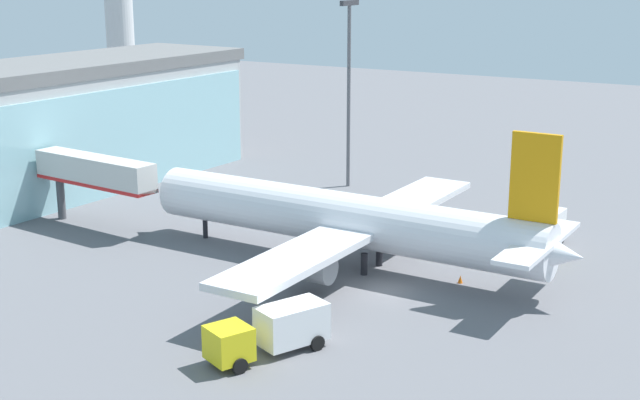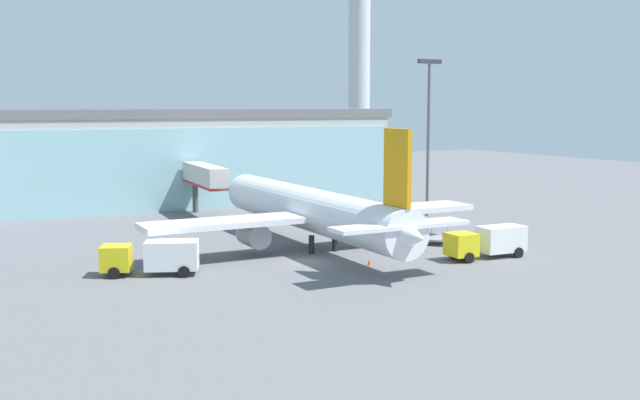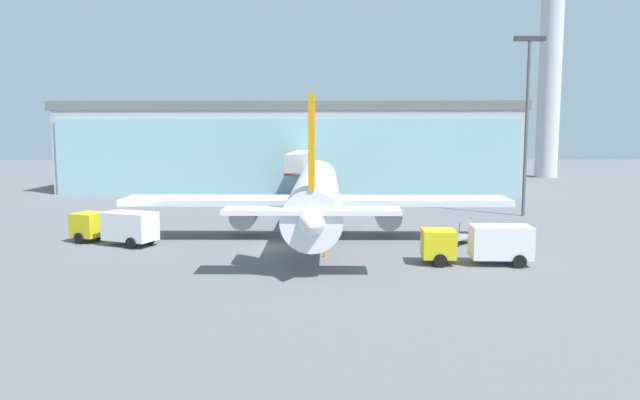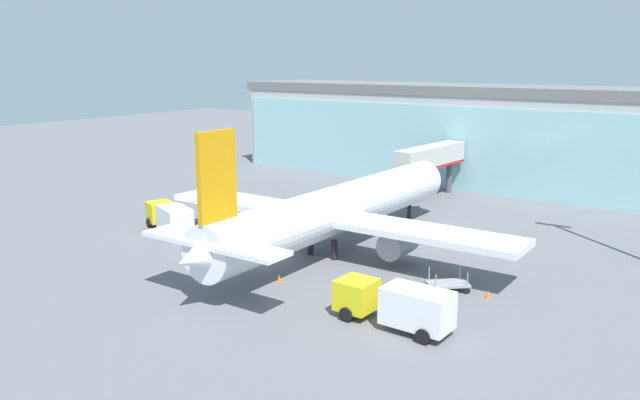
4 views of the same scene
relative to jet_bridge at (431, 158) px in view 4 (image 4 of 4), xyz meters
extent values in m
plane|color=slate|center=(-1.81, -27.80, -4.74)|extent=(240.00, 240.00, 0.00)
cube|color=#ABABAB|center=(-1.81, 13.35, 0.93)|extent=(63.34, 16.41, 11.33)
cube|color=#8FC0C9|center=(-2.19, 6.82, 0.36)|extent=(61.37, 3.88, 10.20)
cube|color=slate|center=(-1.81, 13.35, 7.19)|extent=(64.61, 16.74, 1.20)
cube|color=beige|center=(-0.01, -0.11, 0.19)|extent=(3.42, 12.64, 2.40)
cube|color=red|center=(-0.01, -0.11, -0.86)|extent=(3.46, 12.64, 0.30)
cylinder|color=#4C4C51|center=(0.45, 4.55, -2.88)|extent=(0.70, 0.70, 3.73)
cylinder|color=silver|center=(1.72, -22.58, -1.19)|extent=(4.79, 31.63, 3.91)
cone|color=silver|center=(2.16, -6.82, -1.19)|extent=(3.99, 3.11, 3.91)
cone|color=silver|center=(1.28, -38.34, -1.19)|extent=(3.63, 4.10, 3.52)
cube|color=silver|center=(1.67, -24.15, -1.58)|extent=(32.00, 5.09, 0.50)
cube|color=silver|center=(1.31, -37.34, -0.60)|extent=(11.06, 2.71, 0.30)
cube|color=orange|center=(1.32, -36.84, 3.65)|extent=(0.45, 3.21, 5.77)
cylinder|color=gray|center=(-4.37, -23.48, -2.93)|extent=(2.19, 3.26, 2.10)
cylinder|color=gray|center=(7.75, -23.82, -2.93)|extent=(2.19, 3.26, 2.10)
cylinder|color=black|center=(0.47, -25.12, -3.94)|extent=(0.50, 0.50, 1.60)
cylinder|color=black|center=(2.82, -25.18, -3.94)|extent=(0.50, 0.50, 1.60)
cylinder|color=black|center=(2.07, -9.81, -3.94)|extent=(0.40, 0.40, 1.60)
cube|color=yellow|center=(-16.73, -25.49, -3.34)|extent=(2.91, 2.91, 1.90)
cube|color=white|center=(-12.91, -27.22, -3.19)|extent=(4.55, 3.66, 2.20)
cylinder|color=black|center=(-17.19, -26.49, -4.29)|extent=(0.94, 0.65, 0.90)
cylinder|color=black|center=(-16.28, -24.49, -4.29)|extent=(0.94, 0.65, 0.90)
cylinder|color=black|center=(-12.45, -28.64, -4.29)|extent=(0.94, 0.65, 0.90)
cylinder|color=black|center=(-11.54, -26.64, -4.29)|extent=(0.94, 0.65, 0.90)
cube|color=yellow|center=(9.95, -34.00, -3.34)|extent=(2.33, 2.33, 1.90)
cube|color=white|center=(14.14, -34.26, -3.19)|extent=(4.13, 2.44, 2.20)
cylinder|color=black|center=(9.88, -35.09, -4.29)|extent=(0.92, 0.36, 0.90)
cylinder|color=black|center=(10.01, -32.90, -4.29)|extent=(0.92, 0.36, 0.90)
cylinder|color=black|center=(15.07, -35.42, -4.29)|extent=(0.92, 0.36, 0.90)
cylinder|color=black|center=(15.20, -33.22, -4.29)|extent=(0.92, 0.36, 0.90)
cube|color=gray|center=(13.05, -26.83, -4.22)|extent=(3.16, 3.05, 0.16)
cylinder|color=black|center=(12.69, -28.11, -4.52)|extent=(0.41, 0.38, 0.44)
cylinder|color=gray|center=(12.69, -28.11, -3.69)|extent=(0.08, 0.08, 0.90)
cylinder|color=black|center=(11.73, -27.03, -4.52)|extent=(0.41, 0.38, 0.44)
cylinder|color=gray|center=(11.73, -27.03, -3.69)|extent=(0.08, 0.08, 0.90)
cylinder|color=black|center=(14.37, -26.62, -4.52)|extent=(0.41, 0.38, 0.44)
cylinder|color=gray|center=(14.37, -26.62, -3.69)|extent=(0.08, 0.08, 0.90)
cylinder|color=black|center=(13.41, -25.54, -4.52)|extent=(0.41, 0.38, 0.44)
cylinder|color=gray|center=(13.41, -25.54, -3.69)|extent=(0.08, 0.08, 0.90)
cone|color=orange|center=(2.27, -31.76, -4.47)|extent=(0.36, 0.36, 0.55)
cone|color=orange|center=(15.81, -26.56, -4.47)|extent=(0.36, 0.36, 0.55)
camera|label=1|loc=(-53.66, -52.27, 16.80)|focal=50.00mm
camera|label=2|loc=(-30.54, -82.06, 8.16)|focal=42.00mm
camera|label=3|loc=(1.23, -75.62, 4.73)|focal=35.00mm
camera|label=4|loc=(28.01, -65.55, 10.69)|focal=35.00mm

